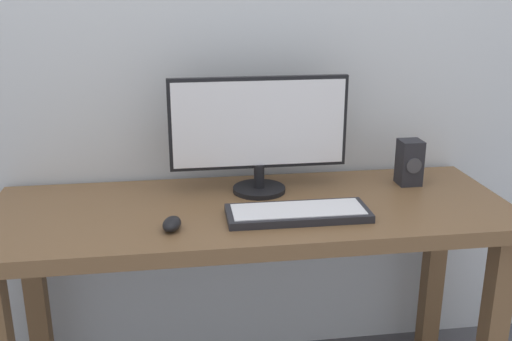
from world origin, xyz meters
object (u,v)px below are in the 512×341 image
(desk, at_px, (252,236))
(speaker_right, at_px, (409,162))
(monitor, at_px, (259,130))
(mouse, at_px, (172,224))
(keyboard_primary, at_px, (298,213))

(desk, bearing_deg, speaker_right, 12.85)
(monitor, bearing_deg, mouse, -135.55)
(keyboard_primary, height_order, mouse, mouse)
(keyboard_primary, xyz_separation_m, speaker_right, (0.46, 0.25, 0.07))
(desk, distance_m, mouse, 0.33)
(keyboard_primary, distance_m, speaker_right, 0.52)
(monitor, distance_m, speaker_right, 0.56)
(monitor, distance_m, keyboard_primary, 0.34)
(monitor, relative_size, speaker_right, 3.74)
(monitor, bearing_deg, speaker_right, -0.66)
(desk, distance_m, speaker_right, 0.63)
(speaker_right, bearing_deg, desk, -167.15)
(mouse, bearing_deg, monitor, 58.73)
(mouse, bearing_deg, desk, 45.44)
(mouse, distance_m, speaker_right, 0.89)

